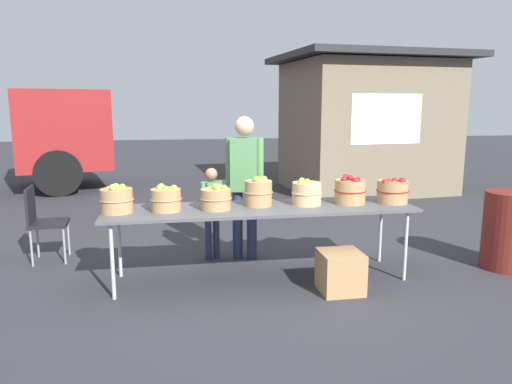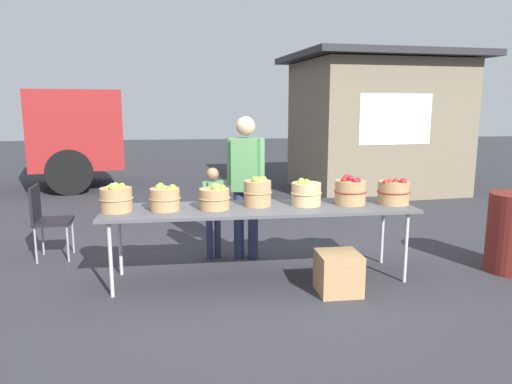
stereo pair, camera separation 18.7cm
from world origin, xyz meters
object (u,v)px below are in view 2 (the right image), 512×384
Objects in this scene: market_table at (260,210)px; produce_crate at (338,273)px; apple_basket_red_1 at (394,192)px; apple_basket_green_1 at (165,198)px; apple_basket_green_0 at (116,198)px; apple_basket_red_0 at (350,191)px; folding_chair at (46,216)px; vendor_adult at (246,176)px; apple_basket_green_2 at (215,198)px; child_customer at (213,206)px; apple_basket_green_3 at (258,192)px; apple_basket_green_4 at (306,193)px.

market_table is 7.91× the size of produce_crate.
apple_basket_red_1 reaches higher than market_table.
apple_basket_red_1 is (2.33, -0.02, 0.01)m from apple_basket_green_1.
apple_basket_green_0 is at bearing 178.38° from apple_basket_green_1.
market_table is at bearing -178.70° from apple_basket_red_0.
apple_basket_green_1 is 0.36× the size of folding_chair.
vendor_adult is at bearing 95.51° from market_table.
child_customer is at bearing 88.84° from apple_basket_green_2.
market_table is 10.07× the size of apple_basket_green_1.
vendor_adult is at bearing 26.92° from apple_basket_green_0.
apple_basket_green_1 is 0.79× the size of produce_crate.
vendor_adult reaches higher than apple_basket_red_1.
child_customer is at bearing -101.26° from folding_chair.
apple_basket_green_1 is at bearing -128.64° from folding_chair.
apple_basket_red_0 is at bearing -3.22° from apple_basket_green_3.
child_customer is at bearing 143.35° from apple_basket_green_4.
apple_basket_green_4 is at bearing 111.73° from produce_crate.
apple_basket_green_1 is 0.91× the size of apple_basket_red_1.
child_customer is 1.92m from folding_chair.
apple_basket_green_2 is 0.30× the size of child_customer.
vendor_adult is 1.58m from produce_crate.
apple_basket_green_4 reaches higher than market_table.
apple_basket_green_1 is at bearing 27.30° from child_customer.
apple_basket_green_0 is 2.24m from produce_crate.
apple_basket_green_0 reaches higher than market_table.
apple_basket_green_2 is 0.37× the size of folding_chair.
apple_basket_green_2 is at bearing -177.11° from market_table.
vendor_adult is at bearing -100.92° from folding_chair.
apple_basket_green_2 is 1.01× the size of apple_basket_green_3.
apple_basket_red_1 is (2.79, -0.03, 0.00)m from apple_basket_green_0.
produce_crate is at bearing -119.36° from folding_chair.
market_table is 2.54m from folding_chair.
child_customer is 2.71× the size of produce_crate.
apple_basket_green_0 reaches higher than apple_basket_green_1.
apple_basket_green_0 is at bearing 8.34° from child_customer.
apple_basket_green_1 is at bearing 179.61° from apple_basket_red_1.
produce_crate is (0.69, -0.55, -0.70)m from apple_basket_green_3.
apple_basket_green_4 is at bearing -112.11° from folding_chair.
folding_chair is (-3.73, 0.99, -0.37)m from apple_basket_red_1.
folding_chair is at bearing 152.34° from apple_basket_green_2.
apple_basket_red_1 is at bearing -1.03° from market_table.
vendor_adult reaches higher than apple_basket_green_0.
apple_basket_green_3 reaches higher than apple_basket_red_0.
apple_basket_green_2 is at bearing 77.22° from vendor_adult.
apple_basket_green_4 is at bearing 0.93° from apple_basket_green_0.
produce_crate is at bearing -35.01° from market_table.
market_table is at bearing -175.88° from apple_basket_green_4.
vendor_adult is (-0.05, 0.61, 0.07)m from apple_basket_green_3.
produce_crate is at bearing -38.50° from apple_basket_green_3.
market_table is 9.58× the size of apple_basket_green_0.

